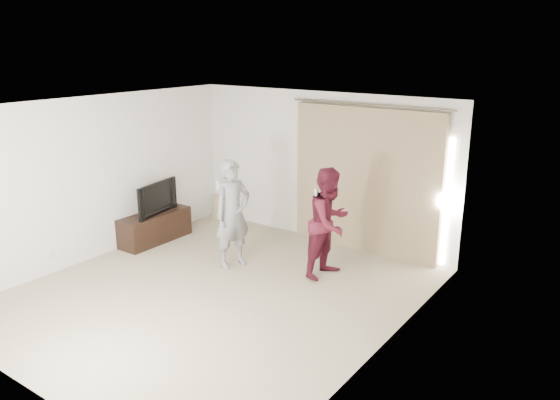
% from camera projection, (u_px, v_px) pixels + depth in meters
% --- Properties ---
extents(floor, '(5.50, 5.50, 0.00)m').
position_uv_depth(floor, '(216.00, 293.00, 7.66)').
color(floor, tan).
rests_on(floor, ground).
extents(wall_back, '(5.00, 0.04, 2.60)m').
position_uv_depth(wall_back, '(320.00, 167.00, 9.44)').
color(wall_back, silver).
rests_on(wall_back, ground).
extents(wall_left, '(0.04, 5.50, 2.60)m').
position_uv_depth(wall_left, '(96.00, 178.00, 8.69)').
color(wall_left, silver).
rests_on(wall_left, ground).
extents(ceiling, '(5.00, 5.50, 0.01)m').
position_uv_depth(ceiling, '(209.00, 107.00, 6.93)').
color(ceiling, white).
rests_on(ceiling, wall_back).
extents(curtain, '(2.80, 0.11, 2.46)m').
position_uv_depth(curtain, '(366.00, 181.00, 8.90)').
color(curtain, tan).
rests_on(curtain, ground).
extents(tv_console, '(0.46, 1.33, 0.51)m').
position_uv_depth(tv_console, '(155.00, 227.00, 9.58)').
color(tv_console, black).
rests_on(tv_console, ground).
extents(tv, '(0.29, 1.00, 0.57)m').
position_uv_depth(tv, '(153.00, 198.00, 9.43)').
color(tv, black).
rests_on(tv, tv_console).
extents(scratching_post, '(0.39, 0.39, 0.52)m').
position_uv_depth(scratching_post, '(218.00, 211.00, 10.64)').
color(scratching_post, tan).
rests_on(scratching_post, ground).
extents(person_man, '(0.56, 0.70, 1.69)m').
position_uv_depth(person_man, '(233.00, 214.00, 8.38)').
color(person_man, gray).
rests_on(person_man, ground).
extents(person_woman, '(0.71, 0.86, 1.66)m').
position_uv_depth(person_woman, '(329.00, 223.00, 8.04)').
color(person_woman, '#511423').
rests_on(person_woman, ground).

